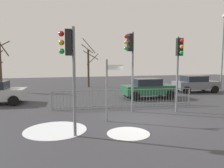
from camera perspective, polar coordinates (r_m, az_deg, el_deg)
The scene contains 13 objects.
ground_plane at distance 10.53m, azimuth 8.44°, elevation -9.10°, with size 60.00×60.00×0.00m, color #38383D.
traffic_light_mid_right at distance 11.64m, azimuth 4.79°, elevation 7.84°, with size 0.56×0.36×4.25m.
traffic_light_foreground_left at distance 12.03m, azimuth 17.07°, elevation 6.71°, with size 0.34×0.57×4.01m.
traffic_light_rear_right at distance 7.86m, azimuth -11.03°, elevation 6.96°, with size 0.56×0.36×3.92m.
direction_sign_post at distance 9.81m, azimuth -0.98°, elevation -0.74°, with size 0.78×0.20×2.80m.
pedestrian_guard_railing at distance 12.99m, azimuth 3.34°, elevation -3.70°, with size 8.40×0.71×1.07m.
car_green_far at distance 16.42m, azimuth 9.30°, elevation -1.03°, with size 3.82×1.96×1.47m.
car_grey_trailing at distance 20.81m, azimuth 20.81°, elevation 0.10°, with size 3.89×2.11×1.47m.
street_lamp at distance 23.37m, azimuth 26.91°, elevation 9.17°, with size 0.36×0.36×7.11m.
bare_tree_left at distance 22.10m, azimuth -27.18°, elevation 4.58°, with size 1.89×1.88×4.64m.
bare_tree_centre at distance 23.49m, azimuth -6.08°, elevation 4.82°, with size 1.91×2.09×5.10m.
snow_patch_kerb at distance 8.49m, azimuth 4.27°, elevation -12.69°, with size 1.62×1.62×0.01m, color white.
snow_patch_island at distance 9.13m, azimuth -14.48°, elevation -11.52°, with size 2.46×2.46×0.01m, color white.
Camera 1 is at (-4.17, -9.29, 2.70)m, focal length 35.13 mm.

